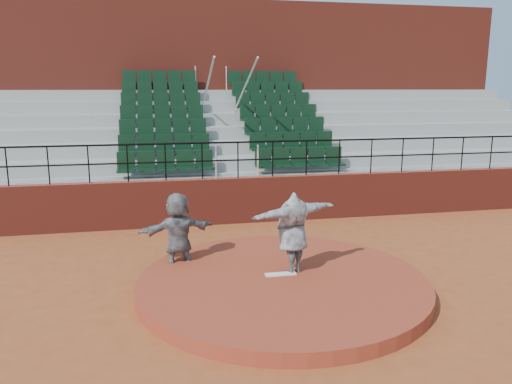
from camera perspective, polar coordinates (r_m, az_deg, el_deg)
ground at (r=9.71m, az=3.04°, el=-11.12°), size 90.00×90.00×0.00m
pitchers_mound at (r=9.66m, az=3.05°, el=-10.43°), size 5.50×5.50×0.25m
pitching_rubber at (r=9.75m, az=2.83°, el=-9.35°), size 0.60×0.15×0.03m
boundary_wall at (r=14.19m, az=-2.04°, el=-0.94°), size 24.00×0.30×1.30m
wall_railing at (r=13.95m, az=-2.08°, el=4.60°), size 24.04×0.05×1.03m
seating_deck at (r=17.60m, az=-4.06°, el=4.13°), size 24.00×5.97×4.63m
press_box_facade at (r=21.37m, az=-5.59°, el=11.15°), size 24.00×3.00×7.10m
pitcher at (r=9.66m, az=4.19°, el=-4.66°), size 2.02×1.23×1.60m
fielder at (r=10.42m, az=-8.91°, el=-4.65°), size 1.66×0.84×1.71m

